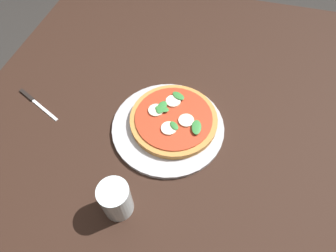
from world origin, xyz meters
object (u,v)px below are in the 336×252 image
at_px(pizza, 174,119).
at_px(glass_cup, 116,200).
at_px(serving_tray, 168,127).
at_px(knife, 34,101).
at_px(dining_table, 159,156).

bearing_deg(pizza, glass_cup, -13.71).
bearing_deg(glass_cup, pizza, 166.29).
distance_m(serving_tray, pizza, 0.03).
bearing_deg(serving_tray, glass_cup, -12.24).
relative_size(serving_tray, knife, 1.89).
bearing_deg(dining_table, pizza, 161.59).
bearing_deg(dining_table, glass_cup, -11.95).
height_order(dining_table, glass_cup, glass_cup).
distance_m(serving_tray, glass_cup, 0.26).
bearing_deg(knife, glass_cup, 56.71).
bearing_deg(knife, dining_table, 83.92).
height_order(pizza, glass_cup, glass_cup).
xyz_separation_m(dining_table, pizza, (-0.07, 0.02, 0.10)).
distance_m(dining_table, knife, 0.42).
distance_m(serving_tray, knife, 0.43).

